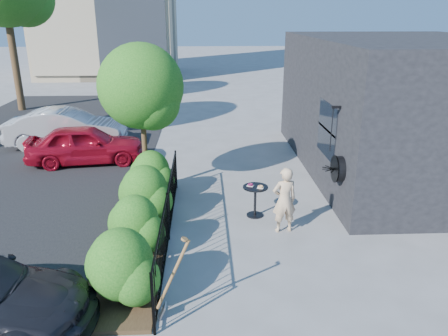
{
  "coord_description": "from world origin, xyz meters",
  "views": [
    {
      "loc": [
        -0.69,
        -8.5,
        4.65
      ],
      "look_at": [
        -0.24,
        1.22,
        1.2
      ],
      "focal_mm": 35.0,
      "sensor_mm": 36.0,
      "label": 1
    }
  ],
  "objects_px": {
    "cafe_table": "(255,196)",
    "car_silver": "(67,128)",
    "car_red": "(86,144)",
    "shovel": "(171,283)",
    "patio_tree": "(143,92)",
    "woman": "(284,200)"
  },
  "relations": [
    {
      "from": "shovel",
      "to": "car_silver",
      "type": "bearing_deg",
      "value": 114.36
    },
    {
      "from": "patio_tree",
      "to": "car_red",
      "type": "height_order",
      "value": "patio_tree"
    },
    {
      "from": "car_red",
      "to": "shovel",
      "type": "bearing_deg",
      "value": -164.7
    },
    {
      "from": "cafe_table",
      "to": "car_silver",
      "type": "height_order",
      "value": "car_silver"
    },
    {
      "from": "cafe_table",
      "to": "car_silver",
      "type": "relative_size",
      "value": 0.19
    },
    {
      "from": "woman",
      "to": "car_silver",
      "type": "xyz_separation_m",
      "value": [
        -6.8,
        7.02,
        -0.06
      ]
    },
    {
      "from": "shovel",
      "to": "car_red",
      "type": "xyz_separation_m",
      "value": [
        -3.31,
        7.95,
        -0.02
      ]
    },
    {
      "from": "cafe_table",
      "to": "shovel",
      "type": "distance_m",
      "value": 4.1
    },
    {
      "from": "car_red",
      "to": "car_silver",
      "type": "height_order",
      "value": "car_silver"
    },
    {
      "from": "patio_tree",
      "to": "car_red",
      "type": "distance_m",
      "value": 4.09
    },
    {
      "from": "shovel",
      "to": "car_silver",
      "type": "distance_m",
      "value": 10.87
    },
    {
      "from": "car_silver",
      "to": "patio_tree",
      "type": "bearing_deg",
      "value": -144.27
    },
    {
      "from": "cafe_table",
      "to": "woman",
      "type": "relative_size",
      "value": 0.54
    },
    {
      "from": "woman",
      "to": "car_silver",
      "type": "relative_size",
      "value": 0.36
    },
    {
      "from": "patio_tree",
      "to": "woman",
      "type": "relative_size",
      "value": 2.6
    },
    {
      "from": "patio_tree",
      "to": "shovel",
      "type": "xyz_separation_m",
      "value": [
        0.98,
        -5.36,
        -2.12
      ]
    },
    {
      "from": "cafe_table",
      "to": "car_red",
      "type": "xyz_separation_m",
      "value": [
        -5.08,
        4.26,
        0.1
      ]
    },
    {
      "from": "car_red",
      "to": "car_silver",
      "type": "distance_m",
      "value": 2.28
    },
    {
      "from": "patio_tree",
      "to": "car_silver",
      "type": "relative_size",
      "value": 0.93
    },
    {
      "from": "shovel",
      "to": "car_red",
      "type": "distance_m",
      "value": 8.62
    },
    {
      "from": "shovel",
      "to": "car_red",
      "type": "relative_size",
      "value": 0.4
    },
    {
      "from": "car_red",
      "to": "car_silver",
      "type": "bearing_deg",
      "value": 23.62
    }
  ]
}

